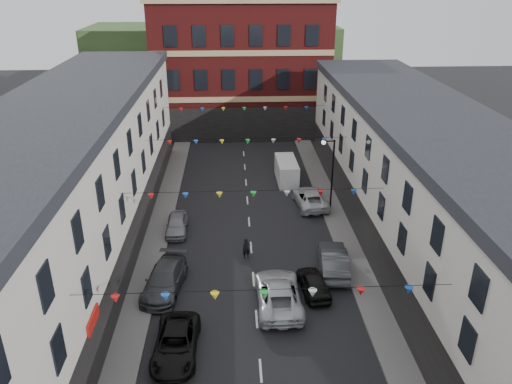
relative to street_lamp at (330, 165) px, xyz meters
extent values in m
plane|color=black|center=(-6.55, -14.00, -3.90)|extent=(160.00, 160.00, 0.00)
cube|color=#605E5B|center=(-13.45, -12.00, -3.83)|extent=(1.80, 64.00, 0.15)
cube|color=#605E5B|center=(0.35, -12.00, -3.83)|extent=(1.80, 64.00, 0.15)
cube|color=beige|center=(-18.35, -13.00, 1.10)|extent=(8.00, 56.00, 10.00)
cube|color=black|center=(-18.35, -13.00, 6.45)|extent=(8.40, 56.00, 0.70)
cube|color=black|center=(-14.30, -13.00, -2.30)|extent=(0.12, 56.00, 3.20)
cube|color=beige|center=(5.25, -13.00, 0.60)|extent=(8.00, 56.00, 9.00)
cube|color=black|center=(5.25, -13.00, 5.45)|extent=(8.40, 56.00, 0.70)
cube|color=black|center=(1.20, -13.00, -2.30)|extent=(0.12, 56.00, 3.20)
cube|color=maroon|center=(-6.55, 24.00, 3.60)|extent=(20.00, 12.00, 15.00)
cube|color=maroon|center=(-14.05, 21.00, 8.10)|extent=(5.00, 5.00, 24.00)
cube|color=#2B4A22|center=(-10.55, 48.00, 1.10)|extent=(40.00, 14.00, 10.00)
cylinder|color=black|center=(0.25, 0.00, -0.90)|extent=(0.14, 0.14, 6.00)
cylinder|color=black|center=(-0.15, 0.00, 2.00)|extent=(0.90, 0.10, 0.10)
sphere|color=beige|center=(-0.60, 0.00, 1.90)|extent=(0.36, 0.36, 0.36)
imported|color=black|center=(-10.81, -16.59, -3.24)|extent=(2.34, 4.83, 1.32)
imported|color=#414449|center=(-12.05, -10.90, -3.15)|extent=(2.81, 5.43, 1.50)
imported|color=#919299|center=(-12.03, -3.39, -3.25)|extent=(1.60, 3.87, 1.31)
imported|color=black|center=(-2.95, -11.55, -3.26)|extent=(1.90, 3.91, 1.29)
imported|color=#4B4F52|center=(-1.31, -9.28, -3.10)|extent=(2.17, 5.04, 1.61)
imported|color=silver|center=(-1.35, 0.75, -3.20)|extent=(2.83, 5.29, 1.41)
imported|color=silver|center=(-5.22, -12.69, -3.13)|extent=(2.63, 5.60, 1.55)
cube|color=white|center=(-2.75, 6.18, -2.88)|extent=(1.88, 4.67, 2.05)
imported|color=black|center=(-6.92, -7.43, -3.15)|extent=(0.62, 0.48, 1.51)
camera|label=1|loc=(-7.70, -36.87, 14.15)|focal=35.00mm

